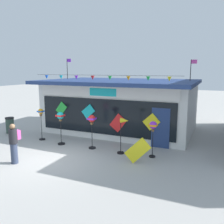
{
  "coord_description": "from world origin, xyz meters",
  "views": [
    {
      "loc": [
        6.54,
        -7.96,
        3.86
      ],
      "look_at": [
        1.54,
        3.3,
        1.67
      ],
      "focal_mm": 38.67,
      "sensor_mm": 36.0,
      "label": 1
    }
  ],
  "objects_px": {
    "wind_spinner_far_left": "(41,117)",
    "person_near_camera": "(14,143)",
    "wind_spinner_left": "(60,119)",
    "trash_bin": "(10,125)",
    "wind_spinner_right": "(153,128)",
    "wind_spinner_center_left": "(92,122)",
    "display_kite_on_ground": "(138,150)",
    "wind_spinner_center_right": "(123,129)",
    "kite_shop_building": "(122,105)"
  },
  "relations": [
    {
      "from": "wind_spinner_center_left",
      "to": "display_kite_on_ground",
      "type": "bearing_deg",
      "value": -19.34
    },
    {
      "from": "wind_spinner_left",
      "to": "trash_bin",
      "type": "relative_size",
      "value": 1.77
    },
    {
      "from": "wind_spinner_left",
      "to": "wind_spinner_center_right",
      "type": "relative_size",
      "value": 1.01
    },
    {
      "from": "kite_shop_building",
      "to": "person_near_camera",
      "type": "bearing_deg",
      "value": -104.94
    },
    {
      "from": "wind_spinner_left",
      "to": "wind_spinner_center_left",
      "type": "height_order",
      "value": "wind_spinner_left"
    },
    {
      "from": "wind_spinner_left",
      "to": "person_near_camera",
      "type": "height_order",
      "value": "wind_spinner_left"
    },
    {
      "from": "wind_spinner_center_left",
      "to": "trash_bin",
      "type": "bearing_deg",
      "value": 174.64
    },
    {
      "from": "wind_spinner_far_left",
      "to": "wind_spinner_right",
      "type": "bearing_deg",
      "value": -1.36
    },
    {
      "from": "wind_spinner_far_left",
      "to": "wind_spinner_left",
      "type": "xyz_separation_m",
      "value": [
        1.47,
        -0.25,
        0.03
      ]
    },
    {
      "from": "wind_spinner_far_left",
      "to": "display_kite_on_ground",
      "type": "xyz_separation_m",
      "value": [
        5.9,
        -1.11,
        -0.75
      ]
    },
    {
      "from": "person_near_camera",
      "to": "wind_spinner_left",
      "type": "bearing_deg",
      "value": 97.53
    },
    {
      "from": "wind_spinner_center_right",
      "to": "trash_bin",
      "type": "bearing_deg",
      "value": 175.08
    },
    {
      "from": "trash_bin",
      "to": "person_near_camera",
      "type": "bearing_deg",
      "value": -41.48
    },
    {
      "from": "kite_shop_building",
      "to": "trash_bin",
      "type": "distance_m",
      "value": 7.03
    },
    {
      "from": "wind_spinner_far_left",
      "to": "trash_bin",
      "type": "relative_size",
      "value": 1.81
    },
    {
      "from": "person_near_camera",
      "to": "display_kite_on_ground",
      "type": "relative_size",
      "value": 1.64
    },
    {
      "from": "wind_spinner_center_left",
      "to": "wind_spinner_center_right",
      "type": "distance_m",
      "value": 1.69
    },
    {
      "from": "wind_spinner_far_left",
      "to": "person_near_camera",
      "type": "bearing_deg",
      "value": -68.58
    },
    {
      "from": "wind_spinner_center_right",
      "to": "wind_spinner_right",
      "type": "height_order",
      "value": "wind_spinner_center_right"
    },
    {
      "from": "wind_spinner_center_left",
      "to": "wind_spinner_left",
      "type": "bearing_deg",
      "value": -177.94
    },
    {
      "from": "wind_spinner_left",
      "to": "wind_spinner_far_left",
      "type": "bearing_deg",
      "value": 170.45
    },
    {
      "from": "wind_spinner_far_left",
      "to": "wind_spinner_right",
      "type": "distance_m",
      "value": 6.28
    },
    {
      "from": "wind_spinner_far_left",
      "to": "wind_spinner_right",
      "type": "height_order",
      "value": "wind_spinner_far_left"
    },
    {
      "from": "wind_spinner_center_right",
      "to": "display_kite_on_ground",
      "type": "distance_m",
      "value": 1.42
    },
    {
      "from": "wind_spinner_center_left",
      "to": "kite_shop_building",
      "type": "bearing_deg",
      "value": 91.49
    },
    {
      "from": "wind_spinner_center_right",
      "to": "person_near_camera",
      "type": "xyz_separation_m",
      "value": [
        -3.7,
        -2.87,
        -0.31
      ]
    },
    {
      "from": "wind_spinner_left",
      "to": "person_near_camera",
      "type": "xyz_separation_m",
      "value": [
        -0.23,
        -2.91,
        -0.45
      ]
    },
    {
      "from": "wind_spinner_right",
      "to": "person_near_camera",
      "type": "height_order",
      "value": "person_near_camera"
    },
    {
      "from": "wind_spinner_left",
      "to": "wind_spinner_center_right",
      "type": "height_order",
      "value": "wind_spinner_left"
    },
    {
      "from": "wind_spinner_left",
      "to": "wind_spinner_right",
      "type": "height_order",
      "value": "wind_spinner_left"
    },
    {
      "from": "wind_spinner_right",
      "to": "display_kite_on_ground",
      "type": "height_order",
      "value": "wind_spinner_right"
    },
    {
      "from": "kite_shop_building",
      "to": "wind_spinner_left",
      "type": "xyz_separation_m",
      "value": [
        -1.68,
        -4.25,
        -0.29
      ]
    },
    {
      "from": "wind_spinner_center_left",
      "to": "trash_bin",
      "type": "distance_m",
      "value": 6.1
    },
    {
      "from": "kite_shop_building",
      "to": "wind_spinner_center_right",
      "type": "relative_size",
      "value": 5.38
    },
    {
      "from": "wind_spinner_left",
      "to": "wind_spinner_center_left",
      "type": "xyz_separation_m",
      "value": [
        1.79,
        0.06,
        -0.02
      ]
    },
    {
      "from": "wind_spinner_center_left",
      "to": "trash_bin",
      "type": "relative_size",
      "value": 1.74
    },
    {
      "from": "person_near_camera",
      "to": "display_kite_on_ground",
      "type": "height_order",
      "value": "person_near_camera"
    },
    {
      "from": "wind_spinner_center_right",
      "to": "wind_spinner_left",
      "type": "bearing_deg",
      "value": 179.44
    },
    {
      "from": "wind_spinner_far_left",
      "to": "wind_spinner_center_right",
      "type": "bearing_deg",
      "value": -3.25
    },
    {
      "from": "kite_shop_building",
      "to": "wind_spinner_center_left",
      "type": "height_order",
      "value": "kite_shop_building"
    },
    {
      "from": "wind_spinner_far_left",
      "to": "display_kite_on_ground",
      "type": "height_order",
      "value": "wind_spinner_far_left"
    },
    {
      "from": "wind_spinner_center_left",
      "to": "trash_bin",
      "type": "height_order",
      "value": "wind_spinner_center_left"
    },
    {
      "from": "kite_shop_building",
      "to": "wind_spinner_far_left",
      "type": "distance_m",
      "value": 5.11
    },
    {
      "from": "wind_spinner_left",
      "to": "wind_spinner_center_left",
      "type": "relative_size",
      "value": 1.02
    },
    {
      "from": "wind_spinner_center_right",
      "to": "person_near_camera",
      "type": "height_order",
      "value": "wind_spinner_center_right"
    },
    {
      "from": "display_kite_on_ground",
      "to": "wind_spinner_center_right",
      "type": "bearing_deg",
      "value": 139.16
    },
    {
      "from": "wind_spinner_far_left",
      "to": "person_near_camera",
      "type": "xyz_separation_m",
      "value": [
        1.24,
        -3.15,
        -0.42
      ]
    },
    {
      "from": "wind_spinner_center_left",
      "to": "person_near_camera",
      "type": "relative_size",
      "value": 1.0
    },
    {
      "from": "kite_shop_building",
      "to": "person_near_camera",
      "type": "xyz_separation_m",
      "value": [
        -1.91,
        -7.16,
        -0.73
      ]
    },
    {
      "from": "person_near_camera",
      "to": "display_kite_on_ground",
      "type": "bearing_deg",
      "value": 35.75
    }
  ]
}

